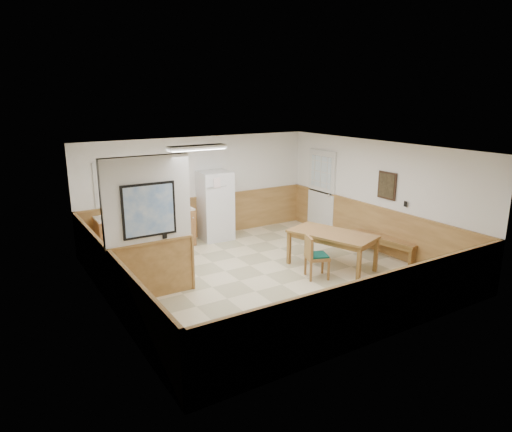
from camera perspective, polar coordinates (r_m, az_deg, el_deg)
ground at (r=9.16m, az=1.14°, el=-7.33°), size 6.00×6.00×0.00m
ceiling at (r=8.53m, az=1.22°, el=8.41°), size 6.00×6.00×0.02m
back_wall at (r=11.33m, az=-7.10°, el=3.52°), size 6.00×0.02×2.50m
right_wall at (r=10.65m, az=14.88°, el=2.40°), size 0.02×6.00×2.50m
left_wall at (r=7.62m, az=-18.15°, el=-2.74°), size 0.02×6.00×2.50m
wainscot_back at (r=11.49m, az=-6.94°, el=-0.17°), size 6.00×0.04×1.00m
wainscot_right at (r=10.82m, az=14.54°, el=-1.50°), size 0.04×6.00×1.00m
wainscot_left at (r=7.88m, az=-17.56°, el=-7.93°), size 0.04×6.00×1.00m
partition_wall at (r=8.00m, az=-13.28°, el=-1.71°), size 1.50×0.20×2.50m
kitchen_counter at (r=10.80m, az=-12.07°, el=-1.59°), size 2.20×0.61×1.00m
exterior_door at (r=12.02m, az=8.16°, el=3.16°), size 0.07×1.02×2.15m
kitchen_window at (r=10.57m, az=-17.49°, el=3.78°), size 0.80×0.04×1.00m
wall_painting at (r=10.37m, az=16.05°, el=3.68°), size 0.04×0.50×0.60m
fluorescent_fixture at (r=9.29m, az=-7.40°, el=8.49°), size 1.20×0.30×0.09m
refrigerator at (r=11.20m, az=-5.11°, el=1.30°), size 0.79×0.75×1.69m
dining_table at (r=9.43m, az=9.49°, el=-2.62°), size 1.39×1.92×0.75m
dining_bench at (r=10.44m, az=15.61°, el=-3.07°), size 0.63×1.64×0.45m
dining_chair at (r=8.90m, az=7.16°, el=-4.70°), size 0.67×0.56×0.85m
fire_extinguisher at (r=10.85m, az=-9.34°, el=2.03°), size 0.11×0.11×0.42m
soap_bottle at (r=10.39m, az=-18.14°, el=0.43°), size 0.08×0.08×0.20m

